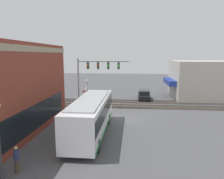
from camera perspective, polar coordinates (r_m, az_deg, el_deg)
ground_plane at (r=24.36m, az=3.40°, el=-7.66°), size 120.00×120.00×0.00m
shop_building at (r=39.05m, az=22.36°, el=2.48°), size 9.79×10.54×6.04m
city_bus at (r=19.35m, az=-5.49°, el=-6.58°), size 10.84×2.59×3.25m
traffic_signal_gantry at (r=28.28m, az=-4.63°, el=4.84°), size 0.42×6.68×6.59m
crossing_signal at (r=28.68m, az=-6.55°, el=-0.47°), size 1.41×1.18×3.81m
rail_track_near at (r=30.15m, az=3.83°, el=-4.36°), size 2.60×60.00×0.15m
rail_track_far at (r=33.27m, az=4.00°, el=-3.10°), size 2.60×60.00×0.15m
parked_car_black at (r=35.09m, az=8.35°, el=-1.42°), size 4.86×1.82×1.51m
pedestrian_by_lamp at (r=14.72m, az=-23.66°, el=-16.38°), size 0.34×0.34×1.65m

